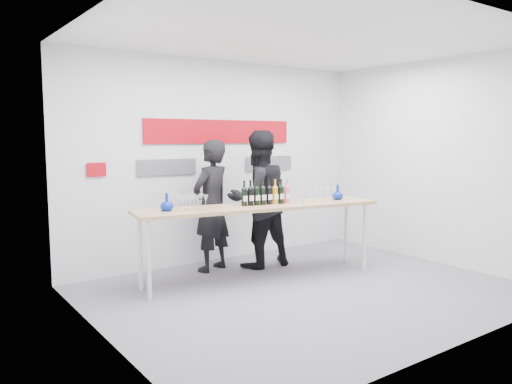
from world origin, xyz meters
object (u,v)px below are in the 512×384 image
at_px(tasting_table, 260,211).
at_px(presenter_right, 258,199).
at_px(presenter_left, 211,206).
at_px(mic_stand, 257,234).

relative_size(tasting_table, presenter_right, 1.71).
height_order(presenter_left, presenter_right, presenter_right).
distance_m(tasting_table, mic_stand, 0.67).
height_order(presenter_left, mic_stand, presenter_left).
relative_size(tasting_table, presenter_left, 1.83).
bearing_deg(presenter_left, mic_stand, 131.70).
bearing_deg(presenter_left, tasting_table, 91.53).
xyz_separation_m(tasting_table, presenter_left, (-0.30, 0.75, 0.01)).
bearing_deg(tasting_table, mic_stand, 68.53).
height_order(tasting_table, presenter_right, presenter_right).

